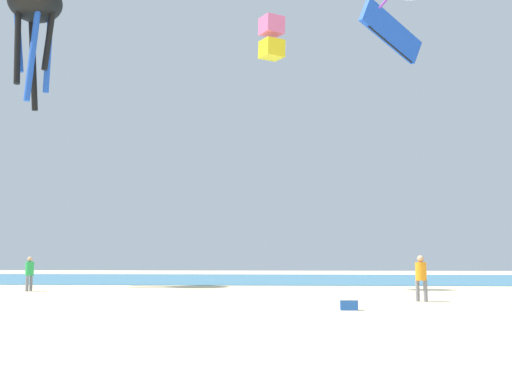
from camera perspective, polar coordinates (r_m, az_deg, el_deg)
ground at (r=18.44m, az=-8.56°, el=-11.62°), size 110.00×110.00×0.10m
ocean_strip at (r=46.49m, az=-1.17°, el=-8.28°), size 110.00×21.45×0.03m
person_near_tent at (r=23.99m, az=15.50°, el=-7.59°), size 0.42×0.42×1.76m
person_leftmost at (r=31.97m, az=-20.83°, el=-7.06°), size 0.41×0.45×1.71m
cooler_box at (r=19.76m, az=8.87°, el=-10.59°), size 0.57×0.37×0.35m
kite_box_pink at (r=33.90m, az=1.50°, el=14.54°), size 1.53×1.54×2.35m
kite_parafoil_blue at (r=46.80m, az=12.81°, el=14.65°), size 5.25×4.24×3.87m
kite_octopus_black at (r=40.39m, az=-20.38°, el=16.10°), size 3.63×3.63×7.65m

